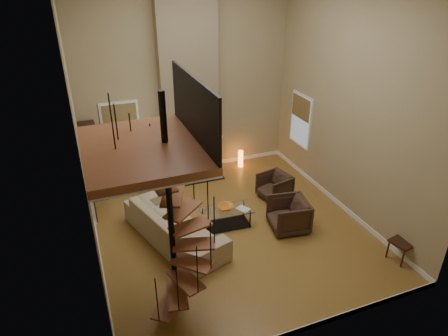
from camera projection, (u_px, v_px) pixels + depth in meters
name	position (u px, v px, depth m)	size (l,w,h in m)	color
ground	(230.00, 227.00, 9.49)	(6.00, 6.50, 0.01)	#AF8038
back_wall	(186.00, 80.00, 10.91)	(6.00, 0.02, 5.50)	tan
front_wall	(319.00, 194.00, 5.53)	(6.00, 0.02, 5.50)	tan
left_wall	(79.00, 139.00, 7.25)	(0.02, 6.50, 5.50)	tan
right_wall	(351.00, 102.00, 9.18)	(0.02, 6.50, 5.50)	tan
baseboard_back	(190.00, 167.00, 12.14)	(6.00, 0.02, 0.12)	white
baseboard_front	(301.00, 329.00, 6.77)	(6.00, 0.02, 0.12)	white
baseboard_left	(100.00, 255.00, 8.49)	(0.02, 6.50, 0.12)	white
baseboard_right	(336.00, 201.00, 10.42)	(0.02, 6.50, 0.12)	white
chimney_breast	(188.00, 82.00, 10.75)	(1.60, 0.38, 5.50)	#887758
hearth	(197.00, 178.00, 11.60)	(1.50, 0.60, 0.04)	black
firebox	(193.00, 158.00, 11.60)	(0.95, 0.02, 0.72)	black
mantel	(194.00, 140.00, 11.26)	(1.70, 0.18, 0.06)	white
mirror_frame	(192.00, 112.00, 10.94)	(0.94, 0.94, 0.10)	black
mirror_disc	(192.00, 112.00, 10.95)	(0.80, 0.80, 0.01)	white
vase_left	(174.00, 137.00, 11.04)	(0.24, 0.24, 0.25)	black
vase_right	(213.00, 132.00, 11.42)	(0.20, 0.20, 0.21)	#1A555B
window_back	(121.00, 128.00, 10.79)	(1.02, 0.06, 1.52)	white
window_right	(301.00, 120.00, 11.35)	(0.06, 1.02, 1.52)	white
entry_door	(88.00, 176.00, 9.54)	(0.10, 1.05, 2.16)	white
loft	(149.00, 144.00, 5.85)	(1.70, 2.20, 1.09)	brown
spiral_stair	(172.00, 222.00, 6.61)	(1.47, 1.47, 4.06)	black
hutch	(92.00, 162.00, 10.46)	(0.42, 0.89, 2.00)	#331811
sofa	(174.00, 225.00, 8.89)	(2.79, 1.09, 0.81)	tan
armchair_near	(277.00, 186.00, 10.54)	(0.73, 0.75, 0.69)	#3D281C
armchair_far	(292.00, 215.00, 9.33)	(0.85, 0.87, 0.79)	#3D281C
coffee_table	(226.00, 216.00, 9.42)	(1.24, 0.68, 0.45)	silver
bowl	(226.00, 207.00, 9.36)	(0.38, 0.38, 0.09)	orange
book	(243.00, 210.00, 9.32)	(0.22, 0.30, 0.03)	gray
floor_lamp	(146.00, 149.00, 10.05)	(0.41, 0.41, 1.72)	black
accent_lamp	(241.00, 159.00, 12.21)	(0.15, 0.15, 0.54)	orange
side_chair	(406.00, 237.00, 8.28)	(0.52, 0.52, 0.96)	#331811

